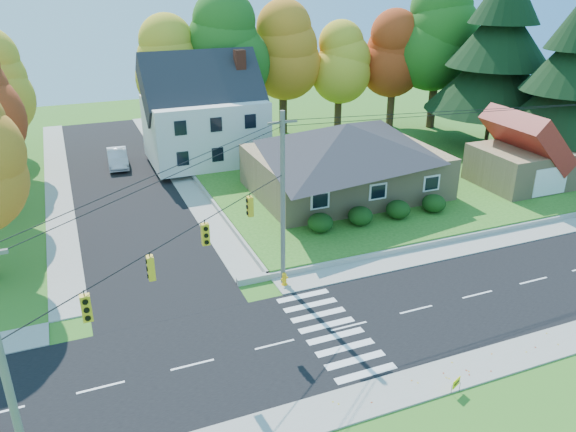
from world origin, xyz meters
The scene contains 22 objects.
ground centered at (0.00, 0.00, 0.00)m, with size 120.00×120.00×0.00m, color #3D7923.
road_main centered at (0.00, 0.00, 0.01)m, with size 90.00×8.00×0.02m, color black.
road_cross centered at (-8.00, 26.00, 0.01)m, with size 8.00×44.00×0.02m, color black.
sidewalk_north centered at (0.00, 5.00, 0.04)m, with size 90.00×2.00×0.08m, color #9C9A90.
sidewalk_south centered at (0.00, -5.00, 0.04)m, with size 90.00×2.00×0.08m, color #9C9A90.
lawn centered at (13.00, 21.00, 0.25)m, with size 30.00×30.00×0.50m, color #3D7923.
ranch_house centered at (8.00, 16.00, 3.27)m, with size 14.60×10.60×5.40m.
colonial_house centered at (0.04, 28.00, 4.58)m, with size 10.40×8.40×9.60m.
garage centered at (22.00, 11.99, 2.84)m, with size 7.30×6.30×4.60m.
hedge_row centered at (7.50, 9.80, 1.14)m, with size 10.70×1.70×1.27m.
traffic_infrastructure centered at (-0.15, 1.35, 5.15)m, with size 38.10×10.66×10.00m.
tree_lot_0 centered at (-2.00, 34.00, 8.31)m, with size 6.72×6.72×12.51m.
tree_lot_1 centered at (4.00, 33.00, 9.61)m, with size 7.84×7.84×14.60m.
tree_lot_2 centered at (10.00, 34.00, 8.96)m, with size 7.28×7.28×13.56m.
tree_lot_3 centered at (16.00, 33.00, 7.65)m, with size 6.16×6.16×11.47m.
tree_lot_4 centered at (22.00, 32.00, 8.31)m, with size 6.72×6.72×12.51m.
tree_lot_5 centered at (26.00, 30.00, 10.27)m, with size 8.40×8.40×15.64m.
conifer_east_a centered at (27.00, 22.00, 9.39)m, with size 12.80×12.80×16.96m.
conifer_east_b centered at (28.00, 14.00, 8.28)m, with size 11.20×11.20×14.84m.
white_car centered at (-7.68, 30.41, 0.82)m, with size 1.70×4.88×1.61m, color silver.
fire_hydrant centered at (-1.52, 4.94, 0.40)m, with size 0.48×0.37×0.83m.
yard_sign centered at (1.89, -6.00, 0.51)m, with size 0.54×0.26×0.72m.
Camera 1 is at (-11.77, -20.72, 16.39)m, focal length 35.00 mm.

